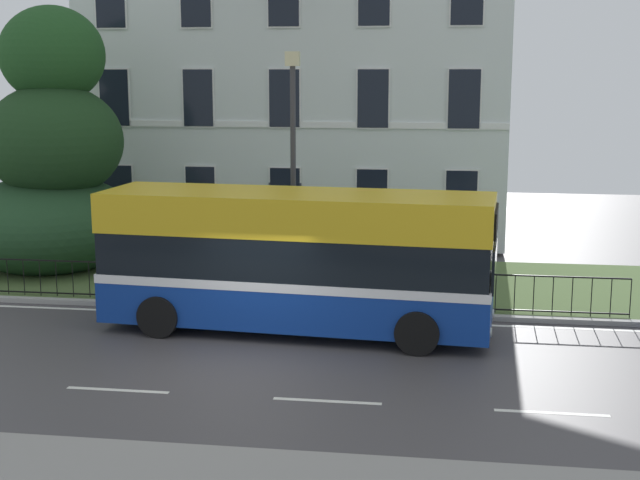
% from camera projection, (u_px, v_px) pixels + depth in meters
% --- Properties ---
extents(ground_plane, '(60.00, 56.00, 0.18)m').
position_uv_depth(ground_plane, '(256.00, 347.00, 19.41)').
color(ground_plane, '#444144').
extents(georgian_townhouse, '(14.78, 9.84, 12.99)m').
position_uv_depth(georgian_townhouse, '(308.00, 53.00, 33.24)').
color(georgian_townhouse, silver).
rests_on(georgian_townhouse, ground_plane).
extents(iron_verge_railing, '(19.53, 0.04, 0.97)m').
position_uv_depth(iron_verge_railing, '(233.00, 284.00, 22.52)').
color(iron_verge_railing, black).
rests_on(iron_verge_railing, ground_plane).
extents(evergreen_tree, '(5.40, 5.40, 7.98)m').
position_uv_depth(evergreen_tree, '(51.00, 171.00, 26.47)').
color(evergreen_tree, '#423328').
rests_on(evergreen_tree, ground_plane).
extents(single_decker_bus, '(9.08, 3.10, 3.24)m').
position_uv_depth(single_decker_bus, '(297.00, 259.00, 20.24)').
color(single_decker_bus, navy).
rests_on(single_decker_bus, ground_plane).
extents(street_lamp_post, '(0.36, 0.24, 6.31)m').
position_uv_depth(street_lamp_post, '(293.00, 158.00, 22.68)').
color(street_lamp_post, '#333338').
rests_on(street_lamp_post, ground_plane).
extents(litter_bin, '(0.49, 0.49, 1.12)m').
position_uv_depth(litter_bin, '(347.00, 282.00, 22.40)').
color(litter_bin, '#23472D').
rests_on(litter_bin, ground_plane).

